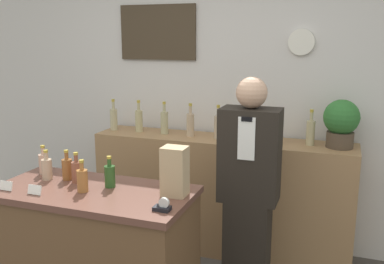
{
  "coord_description": "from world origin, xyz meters",
  "views": [
    {
      "loc": [
        1.03,
        -1.63,
        1.82
      ],
      "look_at": [
        0.05,
        1.09,
        1.18
      ],
      "focal_mm": 40.0,
      "sensor_mm": 36.0,
      "label": 1
    }
  ],
  "objects_px": {
    "tape_dispenser": "(163,206)",
    "shopkeeper": "(249,192)",
    "potted_plant": "(341,122)",
    "paper_bag": "(175,171)"
  },
  "relations": [
    {
      "from": "potted_plant",
      "to": "tape_dispenser",
      "type": "bearing_deg",
      "value": -120.38
    },
    {
      "from": "shopkeeper",
      "to": "potted_plant",
      "type": "height_order",
      "value": "shopkeeper"
    },
    {
      "from": "paper_bag",
      "to": "tape_dispenser",
      "type": "relative_size",
      "value": 3.18
    },
    {
      "from": "shopkeeper",
      "to": "potted_plant",
      "type": "relative_size",
      "value": 4.24
    },
    {
      "from": "tape_dispenser",
      "to": "paper_bag",
      "type": "bearing_deg",
      "value": 95.94
    },
    {
      "from": "shopkeeper",
      "to": "potted_plant",
      "type": "bearing_deg",
      "value": 48.78
    },
    {
      "from": "shopkeeper",
      "to": "paper_bag",
      "type": "bearing_deg",
      "value": -118.43
    },
    {
      "from": "potted_plant",
      "to": "tape_dispenser",
      "type": "height_order",
      "value": "potted_plant"
    },
    {
      "from": "shopkeeper",
      "to": "paper_bag",
      "type": "distance_m",
      "value": 0.72
    },
    {
      "from": "tape_dispenser",
      "to": "shopkeeper",
      "type": "bearing_deg",
      "value": 70.42
    }
  ]
}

